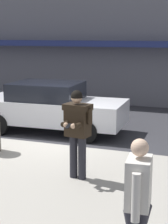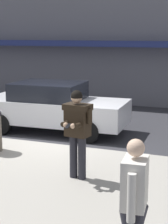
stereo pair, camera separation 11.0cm
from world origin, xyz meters
name	(u,v)px [view 1 (the left image)]	position (x,y,z in m)	size (l,w,h in m)	color
ground_plane	(53,146)	(0.00, 0.00, 0.00)	(80.00, 80.00, 0.00)	#333338
sidewalk	(39,189)	(1.00, -2.85, 0.07)	(32.00, 5.30, 0.14)	#A8A399
curb_paint_line	(88,150)	(1.00, 0.05, 0.00)	(28.00, 0.12, 0.01)	silver
parked_sedan_mid	(51,107)	(-0.72, 1.44, 0.79)	(4.55, 2.04, 1.54)	silver
man_texting_on_phone	(77,125)	(1.56, -2.22, 1.25)	(0.64, 0.62, 1.81)	#23232B
pedestrian_in_light_coat	(138,198)	(3.32, -4.81, 1.11)	(0.35, 0.60, 1.70)	#33333D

